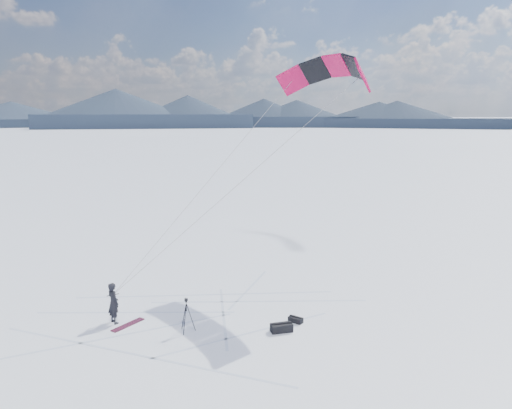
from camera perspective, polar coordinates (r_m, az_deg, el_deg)
name	(u,v)px	position (r m, az deg, el deg)	size (l,w,h in m)	color
ground	(199,327)	(22.62, -6.50, -13.69)	(1800.00, 1800.00, 0.00)	white
horizon_hills	(197,240)	(21.32, -6.72, -4.00)	(704.84, 706.81, 9.32)	#1C2B3E
snow_tracks	(193,334)	(21.97, -7.20, -14.46)	(17.62, 14.39, 0.01)	#AEBCD4
snowkiter	(114,323)	(23.70, -15.87, -12.87)	(0.68, 0.45, 1.86)	black
snowboard	(128,325)	(23.29, -14.43, -13.17)	(1.68, 0.31, 0.04)	maroon
tripod	(186,310)	(21.85, -7.96, -11.90)	(0.61, 0.68, 1.49)	black
gear_bag_a	(282,328)	(21.97, 2.94, -13.87)	(0.96, 0.50, 0.42)	black
gear_bag_b	(296,320)	(22.91, 4.55, -12.98)	(0.63, 0.70, 0.29)	black
power_kite	(329,73)	(28.44, 8.38, 14.65)	(13.54, 6.67, 11.06)	#C10A44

